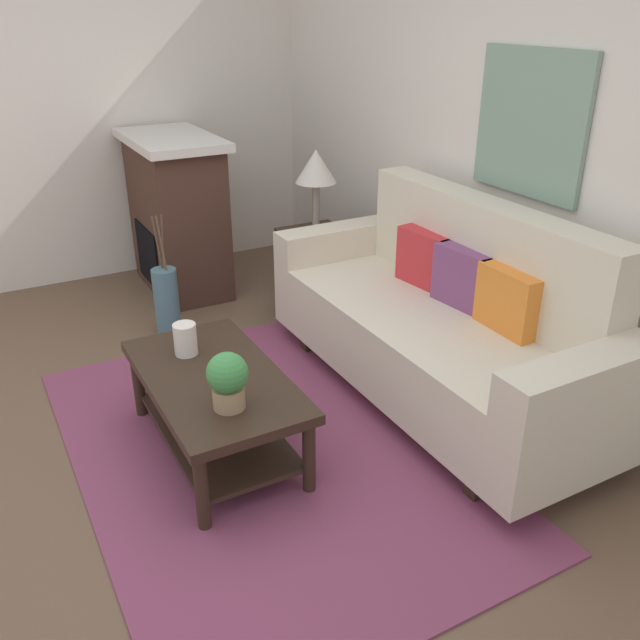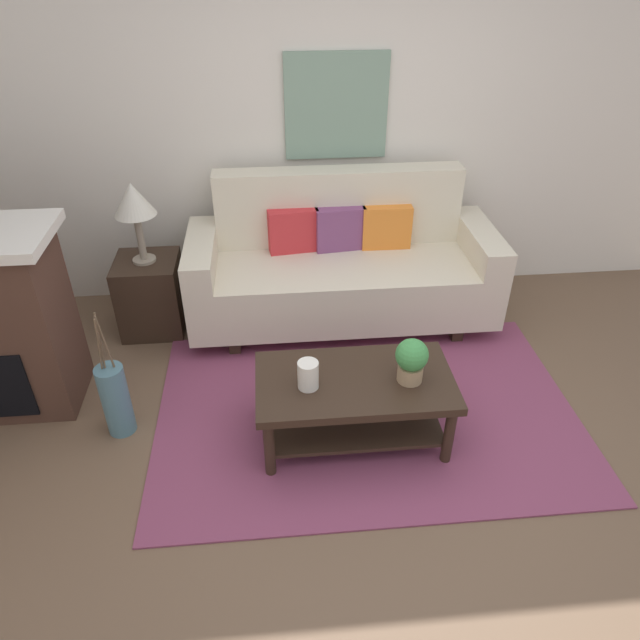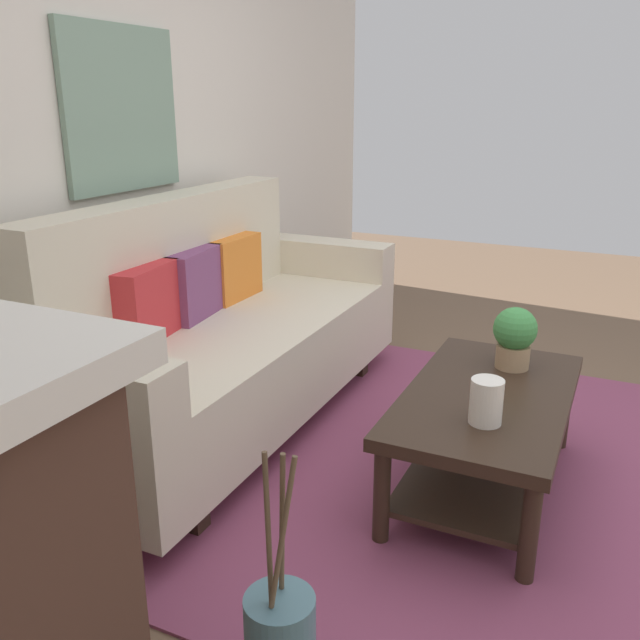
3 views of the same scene
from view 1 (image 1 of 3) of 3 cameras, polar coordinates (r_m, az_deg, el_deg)
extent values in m
plane|color=brown|center=(3.29, -12.96, -13.23)|extent=(9.56, 9.56, 0.00)
cube|color=silver|center=(3.76, 18.26, 13.93)|extent=(5.56, 0.10, 2.70)
cube|color=silver|center=(5.52, -17.81, 17.36)|extent=(0.10, 5.07, 2.70)
cube|color=#843D5B|center=(3.41, -4.81, -10.89)|extent=(2.57, 1.72, 0.01)
cube|color=beige|center=(3.72, 9.34, -2.13)|extent=(1.80, 0.84, 0.40)
cube|color=beige|center=(3.73, 13.79, 5.57)|extent=(1.80, 0.20, 0.56)
cube|color=beige|center=(4.43, 1.59, 4.27)|extent=(0.20, 0.84, 0.60)
cube|color=beige|center=(3.07, 20.93, -7.99)|extent=(0.20, 0.84, 0.60)
cube|color=#332319|center=(4.42, 2.84, -0.91)|extent=(0.08, 0.74, 0.12)
cube|color=#332319|center=(3.37, 17.43, -11.56)|extent=(0.08, 0.74, 0.12)
cube|color=red|center=(3.93, 8.89, 5.19)|extent=(0.37, 0.16, 0.32)
cube|color=#7A4270|center=(3.69, 12.07, 3.52)|extent=(0.37, 0.16, 0.32)
cube|color=orange|center=(3.46, 15.68, 1.60)|extent=(0.36, 0.12, 0.32)
cube|color=#332319|center=(3.22, -9.03, -5.01)|extent=(1.10, 0.60, 0.05)
cube|color=#332319|center=(3.38, -8.69, -9.18)|extent=(0.98, 0.50, 0.02)
cylinder|color=#332319|center=(3.69, -15.14, -5.33)|extent=(0.06, 0.06, 0.38)
cylinder|color=#332319|center=(2.90, -9.98, -14.23)|extent=(0.06, 0.06, 0.38)
cylinder|color=#332319|center=(3.80, -7.88, -3.59)|extent=(0.06, 0.06, 0.38)
cylinder|color=#332319|center=(3.05, -0.94, -11.53)|extent=(0.06, 0.06, 0.38)
cylinder|color=white|center=(3.38, -11.36, -1.61)|extent=(0.11, 0.11, 0.16)
cylinder|color=tan|center=(2.94, -7.74, -6.53)|extent=(0.14, 0.14, 0.10)
sphere|color=#408F48|center=(2.87, -7.88, -4.47)|extent=(0.18, 0.18, 0.18)
cube|color=#332319|center=(4.83, -0.33, 4.34)|extent=(0.44, 0.44, 0.56)
cylinder|color=gray|center=(4.73, -0.34, 7.61)|extent=(0.16, 0.16, 0.02)
cylinder|color=gray|center=(4.68, -0.34, 9.53)|extent=(0.05, 0.05, 0.35)
cone|color=beige|center=(4.61, -0.35, 12.94)|extent=(0.28, 0.28, 0.22)
cube|color=#472D23|center=(5.18, -11.96, 8.43)|extent=(0.90, 0.50, 1.10)
cube|color=black|center=(5.20, -14.39, 5.31)|extent=(0.52, 0.02, 0.44)
cube|color=silver|center=(5.05, -12.57, 14.72)|extent=(1.02, 0.58, 0.06)
cylinder|color=slate|center=(4.52, -12.88, 1.46)|extent=(0.16, 0.16, 0.46)
cylinder|color=brown|center=(4.35, -13.33, 6.32)|extent=(0.04, 0.04, 0.36)
cylinder|color=brown|center=(4.39, -13.23, 6.47)|extent=(0.03, 0.03, 0.36)
cylinder|color=brown|center=(4.38, -13.66, 6.39)|extent=(0.05, 0.05, 0.36)
cube|color=gray|center=(3.71, 17.40, 15.64)|extent=(0.73, 0.03, 0.72)
camera|label=2|loc=(3.49, -61.84, 21.11)|focal=32.73mm
camera|label=3|loc=(5.11, -24.63, 17.54)|focal=37.65mm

